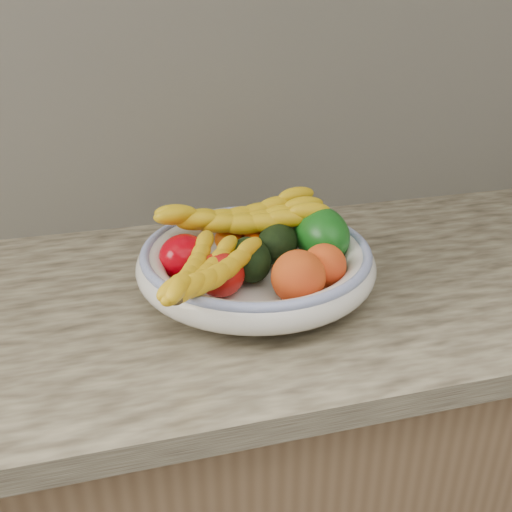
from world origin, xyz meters
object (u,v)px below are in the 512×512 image
at_px(green_mango, 321,234).
at_px(fruit_bowl, 256,262).
at_px(banana_bunch_front, 204,277).
at_px(banana_bunch_back, 241,223).

bearing_deg(green_mango, fruit_bowl, -179.06).
bearing_deg(banana_bunch_front, fruit_bowl, -14.96).
bearing_deg(green_mango, banana_bunch_back, 146.48).
xyz_separation_m(green_mango, banana_bunch_back, (-0.13, 0.05, 0.01)).
distance_m(green_mango, banana_bunch_back, 0.14).
distance_m(fruit_bowl, banana_bunch_front, 0.14).
relative_size(fruit_bowl, banana_bunch_back, 1.26).
distance_m(green_mango, banana_bunch_front, 0.25).
height_order(green_mango, banana_bunch_front, green_mango).
bearing_deg(banana_bunch_front, green_mango, -29.28).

